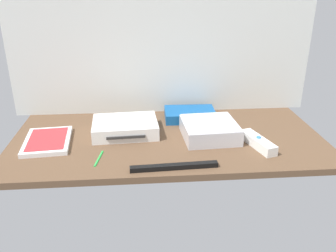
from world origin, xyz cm
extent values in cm
cube|color=brown|center=(0.00, 0.00, -1.00)|extent=(100.00, 48.00, 2.00)
cube|color=silver|center=(0.00, 24.60, 32.00)|extent=(110.00, 1.20, 64.00)
cube|color=white|center=(-13.85, 4.58, 2.20)|extent=(21.88, 17.17, 4.40)
cube|color=#2D2D2D|center=(-13.38, -3.61, 2.20)|extent=(12.01, 1.29, 0.80)
cube|color=silver|center=(13.40, -0.91, 2.50)|extent=(17.90, 17.90, 5.00)
cube|color=silver|center=(13.40, -0.91, 5.15)|extent=(17.18, 17.18, 0.30)
cube|color=white|center=(-37.86, -1.18, 0.70)|extent=(15.24, 20.13, 1.40)
cube|color=#B72D33|center=(-37.86, -1.18, 1.48)|extent=(12.56, 17.27, 0.16)
cube|color=#145193|center=(9.25, 15.40, 1.70)|extent=(18.30, 12.46, 3.40)
cube|color=#19D833|center=(9.09, 9.20, 1.70)|extent=(8.01, 0.61, 0.60)
cube|color=white|center=(26.82, -9.06, 1.50)|extent=(7.60, 15.22, 3.00)
cylinder|color=#387FDB|center=(26.82, -9.06, 3.20)|extent=(1.40, 1.40, 0.40)
cube|color=black|center=(0.12, -20.34, 0.70)|extent=(24.06, 2.97, 1.40)
cylinder|color=green|center=(-20.95, -12.94, 0.35)|extent=(2.10, 9.00, 0.70)
camera|label=1|loc=(-8.52, -102.92, 48.12)|focal=37.58mm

